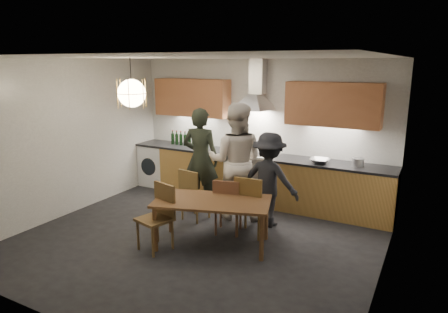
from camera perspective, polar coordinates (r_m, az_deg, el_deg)
The scene contains 17 objects.
ground at distance 5.98m, azimuth -3.93°, elevation -11.80°, with size 5.00×5.00×0.00m, color black.
room_shell at distance 5.48m, azimuth -4.21°, elevation 4.59°, with size 5.02×4.52×2.61m.
counter_run at distance 7.43m, azimuth 4.22°, elevation -3.03°, with size 5.00×0.62×0.90m.
range_stove at distance 7.43m, azimuth 4.03°, elevation -3.08°, with size 0.90×0.60×0.92m.
wall_fixtures at distance 7.27m, azimuth 4.62°, elevation 8.04°, with size 4.30×0.54×1.10m.
pendant_lamp at distance 5.95m, azimuth -13.05°, elevation 8.79°, with size 0.43×0.43×0.70m.
dining_table at distance 5.59m, azimuth -1.69°, elevation -6.99°, with size 1.76×1.24×0.67m.
chair_back_left at distance 6.51m, azimuth -4.55°, elevation -5.00°, with size 0.44×0.44×0.86m.
chair_back_mid at distance 5.96m, azimuth 0.46°, elevation -6.68°, with size 0.48×0.48×0.86m.
chair_back_right at distance 5.89m, azimuth 3.76°, elevation -6.59°, with size 0.45×0.45×0.93m.
chair_front at distance 5.61m, azimuth -9.22°, elevation -7.85°, with size 0.50×0.50×0.91m.
person_left at distance 6.97m, azimuth -3.36°, elevation -0.33°, with size 0.65×0.43×1.79m, color black.
person_mid at distance 6.52m, azimuth 1.70°, elevation -0.69°, with size 0.93×0.73×1.91m, color beige.
person_right at distance 6.28m, azimuth 6.42°, elevation -3.32°, with size 0.96×0.55×1.49m, color black.
mixing_bowl at distance 6.81m, azimuth 13.51°, elevation -0.61°, with size 0.32×0.32×0.08m, color #B6B5B9.
stock_pot at distance 6.76m, azimuth 18.61°, elevation -0.83°, with size 0.18×0.18×0.13m, color #B5B4B8.
wine_bottles at distance 8.00m, azimuth -4.97°, elevation 2.51°, with size 0.88×0.07×0.29m.
Camera 1 is at (2.92, -4.56, 2.53)m, focal length 32.00 mm.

